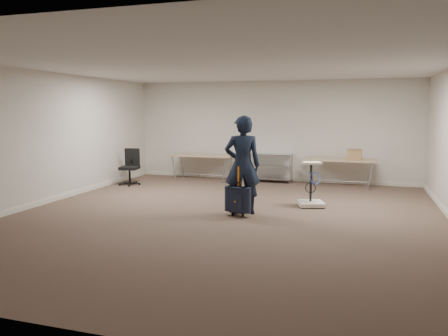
% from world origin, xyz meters
% --- Properties ---
extents(ground, '(9.00, 9.00, 0.00)m').
position_xyz_m(ground, '(0.00, 0.00, 0.00)').
color(ground, '#48382C').
rests_on(ground, ground).
extents(room_shell, '(8.00, 9.00, 9.00)m').
position_xyz_m(room_shell, '(0.00, 1.38, 0.05)').
color(room_shell, beige).
rests_on(room_shell, ground).
extents(folding_table_left, '(1.80, 0.75, 0.73)m').
position_xyz_m(folding_table_left, '(-1.90, 3.95, 0.68)').
color(folding_table_left, tan).
rests_on(folding_table_left, ground).
extents(folding_table_right, '(1.80, 0.75, 0.73)m').
position_xyz_m(folding_table_right, '(1.90, 3.95, 0.68)').
color(folding_table_right, tan).
rests_on(folding_table_right, ground).
extents(wire_shelf, '(1.22, 0.47, 0.80)m').
position_xyz_m(wire_shelf, '(0.00, 4.20, 0.44)').
color(wire_shelf, silver).
rests_on(wire_shelf, ground).
extents(person, '(0.80, 0.65, 1.89)m').
position_xyz_m(person, '(0.25, 0.34, 0.95)').
color(person, black).
rests_on(person, ground).
extents(suitcase, '(0.38, 0.27, 0.94)m').
position_xyz_m(suitcase, '(0.22, 0.10, 0.32)').
color(suitcase, black).
rests_on(suitcase, ground).
extents(office_chair, '(0.58, 0.58, 0.96)m').
position_xyz_m(office_chair, '(-3.48, 2.63, 0.29)').
color(office_chair, black).
rests_on(office_chair, ground).
extents(equipment_cart, '(0.64, 0.64, 0.93)m').
position_xyz_m(equipment_cart, '(1.45, 1.36, 0.24)').
color(equipment_cart, beige).
rests_on(equipment_cart, ground).
extents(cardboard_box, '(0.36, 0.28, 0.26)m').
position_xyz_m(cardboard_box, '(2.26, 3.94, 0.86)').
color(cardboard_box, '#9B7E48').
rests_on(cardboard_box, folding_table_right).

